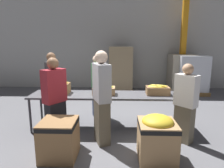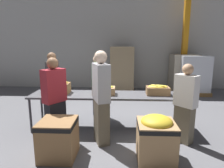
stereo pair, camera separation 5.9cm
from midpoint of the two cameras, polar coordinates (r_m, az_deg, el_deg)
The scene contains 17 objects.
ground_plane at distance 4.66m, azimuth -0.76°, elevation -12.44°, with size 30.00×30.00×0.00m, color slate.
wall_back at distance 8.52m, azimuth 1.00°, elevation 12.27°, with size 16.00×0.08×4.00m.
sorting_table at distance 4.41m, azimuth -0.79°, elevation -3.54°, with size 3.40×0.73×0.79m.
banana_box_0 at distance 4.61m, azimuth -14.44°, elevation -0.72°, with size 0.45×0.33×0.29m.
banana_box_1 at distance 4.37m, azimuth -1.99°, elevation -1.61°, with size 0.48×0.29×0.23m.
banana_box_2 at distance 4.46m, azimuth 13.30°, elevation -1.60°, with size 0.49×0.30×0.23m.
volunteer_0 at distance 5.37m, azimuth -16.11°, elevation -0.33°, with size 0.26×0.46×1.67m.
volunteer_1 at distance 4.05m, azimuth 20.57°, elevation -5.47°, with size 0.43×0.44×1.53m.
volunteer_2 at distance 3.75m, azimuth -2.65°, elevation -4.16°, with size 0.39×0.53×1.77m.
volunteer_3 at distance 4.04m, azimuth -15.64°, elevation -4.40°, with size 0.43×0.49×1.64m.
volunteer_4 at distance 5.11m, azimuth -3.79°, elevation -0.85°, with size 0.35×0.48×1.61m.
donation_bin_0 at distance 3.56m, azimuth -14.64°, elevation -14.53°, with size 0.59×0.59×0.65m.
donation_bin_1 at distance 3.44m, azimuth 12.97°, elevation -14.43°, with size 0.60×0.60×0.76m.
support_pillar at distance 8.30m, azimuth 20.33°, elevation 11.59°, with size 0.20×0.20×4.00m.
pallet_stack_0 at distance 7.85m, azimuth 3.08°, elevation 4.05°, with size 0.96×0.96×1.76m.
pallet_stack_1 at distance 8.31m, azimuth 19.87°, elevation 2.79°, with size 1.04×1.04×1.48m.
pallet_stack_2 at distance 8.21m, azimuth 22.11°, elevation 2.43°, with size 1.15×1.15×1.45m.
Camera 2 is at (0.30, -4.25, 1.90)m, focal length 32.00 mm.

